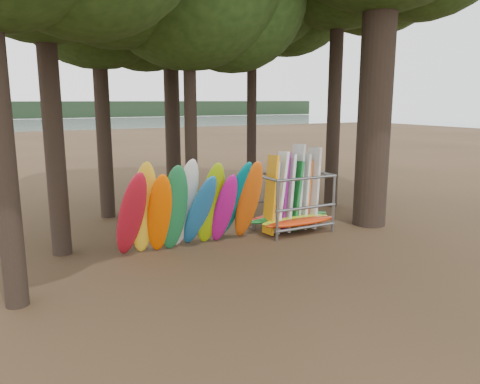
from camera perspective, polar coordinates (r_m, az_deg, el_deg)
name	(u,v)px	position (r m, az deg, el deg)	size (l,w,h in m)	color
ground	(258,247)	(14.13, 2.26, -6.69)	(120.00, 120.00, 0.00)	#47331E
lake	(48,131)	(72.10, -22.39, 6.90)	(160.00, 160.00, 0.00)	gray
far_shore	(25,110)	(121.86, -24.78, 9.07)	(160.00, 4.00, 4.00)	black
kayak_row	(192,207)	(13.53, -5.85, -1.89)	(4.50, 2.20, 2.90)	#B21325
storage_rack	(293,203)	(15.69, 6.43, -1.38)	(3.13, 1.50, 2.89)	slate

